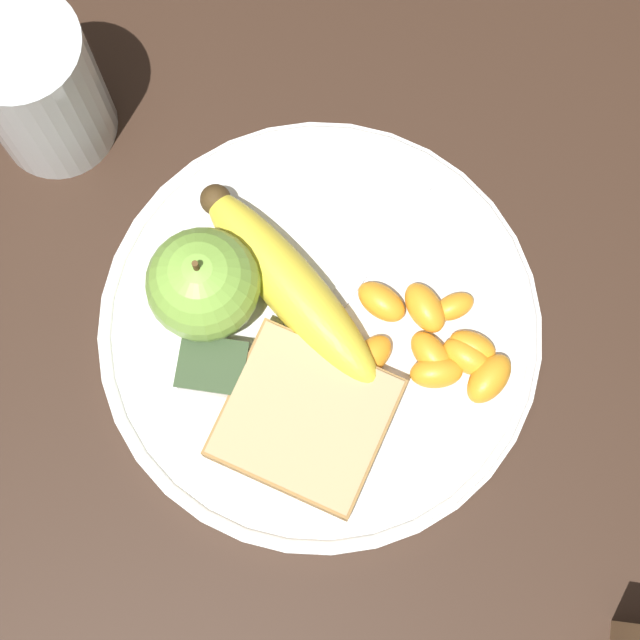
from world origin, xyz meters
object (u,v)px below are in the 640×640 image
object	(u,v)px
banana	(288,284)
fork	(322,323)
plate	(320,329)
juice_glass	(40,90)
jam_packet	(213,368)
apple	(203,285)
bread_slice	(305,419)

from	to	relation	value
banana	fork	distance (m)	0.03
banana	plate	bearing A→B (deg)	-41.64
juice_glass	jam_packet	bearing A→B (deg)	-49.04
apple	bread_slice	size ratio (longest dim) A/B	0.67
juice_glass	apple	bearing A→B (deg)	-41.68
apple	fork	xyz separation A→B (m)	(0.07, -0.01, -0.03)
apple	jam_packet	xyz separation A→B (m)	(0.01, -0.04, -0.02)
apple	bread_slice	bearing A→B (deg)	-43.32
fork	jam_packet	bearing A→B (deg)	-30.20
juice_glass	banana	distance (m)	0.19
juice_glass	bread_slice	xyz separation A→B (m)	(0.19, -0.17, -0.03)
bread_slice	fork	size ratio (longest dim) A/B	0.64
banana	bread_slice	distance (m)	0.08
jam_packet	juice_glass	bearing A→B (deg)	130.96
juice_glass	jam_packet	xyz separation A→B (m)	(0.13, -0.15, -0.03)
bread_slice	jam_packet	size ratio (longest dim) A/B	2.84
apple	bread_slice	world-z (taller)	apple
juice_glass	jam_packet	size ratio (longest dim) A/B	2.72
plate	fork	bearing A→B (deg)	72.86
plate	juice_glass	distance (m)	0.23
banana	bread_slice	world-z (taller)	banana
apple	banana	size ratio (longest dim) A/B	0.55
banana	jam_packet	xyz separation A→B (m)	(-0.04, -0.06, -0.01)
apple	banana	bearing A→B (deg)	14.22
plate	jam_packet	distance (m)	0.07
plate	apple	world-z (taller)	apple
fork	plate	bearing A→B (deg)	9.80
plate	banana	world-z (taller)	banana
juice_glass	jam_packet	distance (m)	0.20
juice_glass	banana	bearing A→B (deg)	-29.29
juice_glass	bread_slice	bearing A→B (deg)	-42.30
juice_glass	apple	xyz separation A→B (m)	(0.12, -0.11, -0.01)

